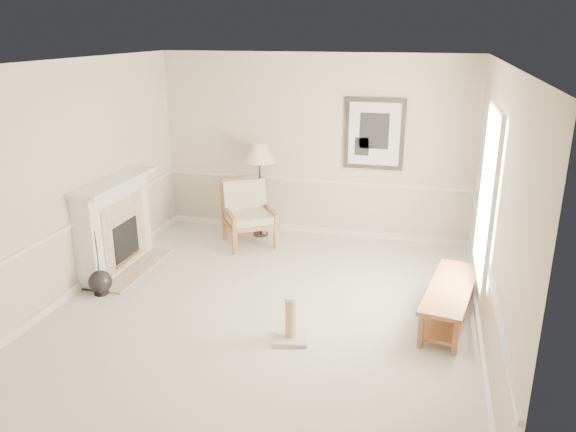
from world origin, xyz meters
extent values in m
plane|color=silver|center=(0.00, 0.00, 0.00)|extent=(5.50, 5.50, 0.00)
cube|color=beige|center=(0.00, 2.75, 1.45)|extent=(5.00, 0.04, 2.90)
cube|color=beige|center=(0.00, -2.75, 1.45)|extent=(5.00, 0.04, 2.90)
cube|color=beige|center=(-2.50, 0.00, 1.45)|extent=(0.04, 5.50, 2.90)
cube|color=beige|center=(2.50, 0.00, 1.45)|extent=(0.04, 5.50, 2.90)
cube|color=white|center=(0.00, 0.00, 2.90)|extent=(5.00, 5.50, 0.04)
cube|color=white|center=(0.00, 2.73, 0.05)|extent=(4.95, 0.04, 0.10)
cube|color=white|center=(0.00, 2.73, 0.90)|extent=(4.95, 0.04, 0.05)
cube|color=white|center=(2.46, 0.40, 1.50)|extent=(0.03, 1.20, 1.80)
cube|color=white|center=(2.45, 0.40, 1.50)|extent=(0.05, 1.34, 1.94)
cube|color=black|center=(0.95, 2.72, 1.70)|extent=(0.92, 0.04, 1.10)
cube|color=white|center=(0.95, 2.69, 1.70)|extent=(0.78, 0.01, 0.96)
cube|color=black|center=(0.95, 2.69, 1.75)|extent=(0.45, 0.01, 0.55)
cube|color=white|center=(-2.36, 0.60, 0.62)|extent=(0.28, 1.50, 1.25)
cube|color=white|center=(-2.31, 0.60, 1.28)|extent=(0.46, 1.64, 0.06)
cube|color=#C6B28E|center=(-2.21, 0.60, 0.55)|extent=(0.02, 1.05, 0.95)
cube|color=black|center=(-2.20, 0.60, 0.42)|extent=(0.02, 0.62, 0.58)
cube|color=#BA843E|center=(-2.20, 0.60, 0.16)|extent=(0.01, 0.66, 0.05)
cube|color=#C6B28E|center=(-2.20, 0.60, 0.01)|extent=(0.60, 1.50, 0.03)
sphere|color=black|center=(-2.15, -0.18, 0.17)|extent=(0.30, 0.30, 0.30)
cylinder|color=black|center=(-2.15, -0.18, 0.04)|extent=(0.19, 0.19, 0.08)
cylinder|color=black|center=(-2.15, -0.18, 0.56)|extent=(0.07, 0.11, 0.47)
cylinder|color=black|center=(-2.15, -0.18, 0.52)|extent=(0.09, 0.13, 0.38)
cylinder|color=black|center=(-2.15, -0.18, 0.59)|extent=(0.04, 0.06, 0.55)
cube|color=brown|center=(-0.93, 1.51, 0.20)|extent=(0.09, 0.09, 0.40)
cube|color=brown|center=(-1.29, 2.05, 0.20)|extent=(0.09, 0.09, 0.40)
cube|color=brown|center=(-0.39, 1.87, 0.20)|extent=(0.09, 0.09, 0.40)
cube|color=brown|center=(-0.75, 2.41, 0.20)|extent=(0.09, 0.09, 0.40)
cube|color=brown|center=(-0.84, 1.96, 0.37)|extent=(1.02, 1.02, 0.05)
cube|color=brown|center=(-1.03, 2.24, 0.69)|extent=(0.71, 0.55, 0.58)
cube|color=brown|center=(-1.11, 1.78, 0.55)|extent=(0.46, 0.65, 0.05)
cube|color=brown|center=(-0.57, 2.14, 0.55)|extent=(0.46, 0.65, 0.05)
cube|color=white|center=(-0.84, 1.96, 0.46)|extent=(0.93, 0.93, 0.13)
cube|color=white|center=(-0.99, 2.19, 0.72)|extent=(0.68, 0.55, 0.52)
cylinder|color=black|center=(-0.80, 2.40, 0.01)|extent=(0.25, 0.25, 0.03)
cylinder|color=black|center=(-0.80, 2.40, 0.71)|extent=(0.03, 0.03, 1.38)
cone|color=#EEE8BE|center=(-0.80, 2.40, 1.38)|extent=(0.54, 0.54, 0.30)
cube|color=brown|center=(2.15, 0.20, 0.42)|extent=(0.73, 1.61, 0.04)
cube|color=brown|center=(2.15, 0.20, 0.11)|extent=(0.64, 1.49, 0.03)
cube|color=brown|center=(1.85, -0.47, 0.20)|extent=(0.06, 0.06, 0.40)
cube|color=brown|center=(2.20, -0.53, 0.20)|extent=(0.06, 0.06, 0.40)
cube|color=brown|center=(2.10, 0.93, 0.20)|extent=(0.06, 0.06, 0.40)
cube|color=brown|center=(2.45, 0.87, 0.20)|extent=(0.06, 0.06, 0.40)
cube|color=beige|center=(0.48, -0.66, 0.02)|extent=(0.43, 0.43, 0.05)
cylinder|color=tan|center=(0.48, -0.66, 0.26)|extent=(0.12, 0.12, 0.44)
cylinder|color=beige|center=(0.48, -0.66, 0.50)|extent=(0.14, 0.14, 0.04)
camera|label=1|loc=(1.79, -5.90, 3.25)|focal=35.00mm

